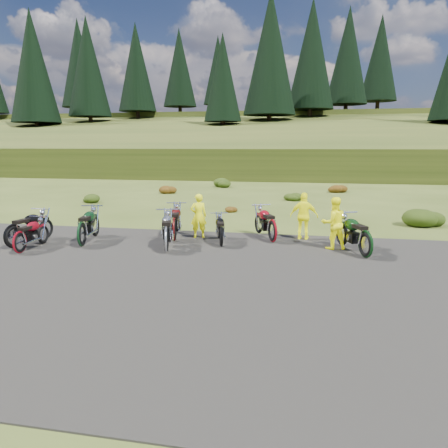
% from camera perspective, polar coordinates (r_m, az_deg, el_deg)
% --- Properties ---
extents(ground, '(300.00, 300.00, 0.00)m').
position_cam_1_polar(ground, '(13.10, -4.97, -4.51)').
color(ground, '#3D4C19').
rests_on(ground, ground).
extents(gravel_pad, '(20.00, 12.00, 0.04)m').
position_cam_1_polar(gravel_pad, '(11.27, -7.82, -7.04)').
color(gravel_pad, black).
rests_on(gravel_pad, ground).
extents(hill_slope, '(300.00, 45.97, 9.37)m').
position_cam_1_polar(hill_slope, '(62.35, 8.03, 7.14)').
color(hill_slope, '#303F15').
rests_on(hill_slope, ground).
extents(hill_plateau, '(300.00, 90.00, 9.17)m').
position_cam_1_polar(hill_plateau, '(122.25, 9.70, 8.60)').
color(hill_plateau, '#303F15').
rests_on(hill_plateau, ground).
extents(conifer_14, '(5.28, 5.28, 14.00)m').
position_cam_1_polar(conifer_14, '(99.51, -23.20, 17.14)').
color(conifer_14, black).
rests_on(conifer_14, ground).
extents(conifer_15, '(7.92, 7.92, 20.00)m').
position_cam_1_polar(conifer_15, '(102.05, -18.40, 19.30)').
color(conifer_15, black).
rests_on(conifer_15, ground).
extents(conifer_16, '(7.48, 7.48, 19.00)m').
position_cam_1_polar(conifer_16, '(77.09, -23.70, 18.39)').
color(conifer_16, black).
rests_on(conifer_16, ground).
extents(conifer_17, '(7.04, 7.04, 18.00)m').
position_cam_1_polar(conifer_17, '(79.24, -17.36, 19.03)').
color(conifer_17, black).
rests_on(conifer_17, ground).
extents(conifer_18, '(6.60, 6.60, 17.00)m').
position_cam_1_polar(conifer_18, '(82.22, -11.38, 19.44)').
color(conifer_18, black).
rests_on(conifer_18, ground).
extents(conifer_19, '(6.16, 6.16, 16.00)m').
position_cam_1_polar(conifer_19, '(85.94, -5.84, 19.65)').
color(conifer_19, black).
rests_on(conifer_19, ground).
extents(conifer_20, '(5.72, 5.72, 15.00)m').
position_cam_1_polar(conifer_20, '(90.25, -0.80, 19.43)').
color(conifer_20, black).
rests_on(conifer_20, ground).
extents(conifer_21, '(5.28, 5.28, 14.00)m').
position_cam_1_polar(conifer_21, '(64.08, -0.17, 18.59)').
color(conifer_21, black).
rests_on(conifer_21, ground).
extents(conifer_22, '(7.92, 7.92, 20.00)m').
position_cam_1_polar(conifer_22, '(69.78, 6.07, 21.35)').
color(conifer_22, black).
rests_on(conifer_22, ground).
extents(conifer_23, '(7.48, 7.48, 19.00)m').
position_cam_1_polar(conifer_23, '(75.49, 11.39, 20.90)').
color(conifer_23, black).
rests_on(conifer_23, ground).
extents(conifer_24, '(7.04, 7.04, 18.00)m').
position_cam_1_polar(conifer_24, '(81.69, 15.91, 20.39)').
color(conifer_24, black).
rests_on(conifer_24, ground).
extents(conifer_25, '(6.60, 6.60, 17.00)m').
position_cam_1_polar(conifer_25, '(88.25, 19.73, 19.73)').
color(conifer_25, black).
rests_on(conifer_25, ground).
extents(shrub_1, '(1.03, 1.03, 0.61)m').
position_cam_1_polar(shrub_1, '(26.83, -17.03, 3.36)').
color(shrub_1, '#1E350D').
rests_on(shrub_1, ground).
extents(shrub_2, '(1.30, 1.30, 0.77)m').
position_cam_1_polar(shrub_2, '(30.51, -7.49, 4.66)').
color(shrub_2, '#5B260B').
rests_on(shrub_2, ground).
extents(shrub_3, '(1.56, 1.56, 0.92)m').
position_cam_1_polar(shrub_3, '(34.86, -0.14, 5.57)').
color(shrub_3, '#1E350D').
rests_on(shrub_3, ground).
extents(shrub_4, '(0.77, 0.77, 0.45)m').
position_cam_1_polar(shrub_4, '(21.94, 0.72, 2.15)').
color(shrub_4, '#5B260B').
rests_on(shrub_4, ground).
extents(shrub_5, '(1.03, 1.03, 0.61)m').
position_cam_1_polar(shrub_5, '(26.85, 8.92, 3.69)').
color(shrub_5, '#1E350D').
rests_on(shrub_5, ground).
extents(shrub_6, '(1.30, 1.30, 0.77)m').
position_cam_1_polar(shrub_6, '(32.14, 14.53, 4.70)').
color(shrub_6, '#5B260B').
rests_on(shrub_6, ground).
extents(shrub_7, '(1.56, 1.56, 0.92)m').
position_cam_1_polar(shrub_7, '(20.03, 24.79, 1.09)').
color(shrub_7, '#1E350D').
rests_on(shrub_7, ground).
extents(motorcycle_0, '(1.04, 2.30, 1.16)m').
position_cam_1_polar(motorcycle_0, '(15.80, -25.71, -2.94)').
color(motorcycle_0, black).
rests_on(motorcycle_0, ground).
extents(motorcycle_1, '(0.74, 1.98, 1.02)m').
position_cam_1_polar(motorcycle_1, '(14.96, -25.03, -3.58)').
color(motorcycle_1, maroon).
rests_on(motorcycle_1, ground).
extents(motorcycle_2, '(1.24, 2.46, 1.23)m').
position_cam_1_polar(motorcycle_2, '(15.20, -18.00, -2.91)').
color(motorcycle_2, black).
rests_on(motorcycle_2, ground).
extents(motorcycle_3, '(1.39, 2.45, 1.22)m').
position_cam_1_polar(motorcycle_3, '(13.80, -7.51, -3.80)').
color(motorcycle_3, '#B2B2B7').
rests_on(motorcycle_3, ground).
extents(motorcycle_4, '(1.29, 2.44, 1.22)m').
position_cam_1_polar(motorcycle_4, '(15.41, -6.48, -2.29)').
color(motorcycle_4, '#460C0B').
rests_on(motorcycle_4, ground).
extents(motorcycle_5, '(1.12, 2.01, 1.00)m').
position_cam_1_polar(motorcycle_5, '(14.42, -0.36, -3.10)').
color(motorcycle_5, black).
rests_on(motorcycle_5, ground).
extents(motorcycle_6, '(1.63, 2.36, 1.18)m').
position_cam_1_polar(motorcycle_6, '(15.18, 6.32, -2.47)').
color(motorcycle_6, maroon).
rests_on(motorcycle_6, ground).
extents(motorcycle_7, '(1.60, 2.44, 1.22)m').
position_cam_1_polar(motorcycle_7, '(13.70, 17.91, -4.32)').
color(motorcycle_7, black).
rests_on(motorcycle_7, ground).
extents(person_middle, '(0.68, 0.56, 1.60)m').
position_cam_1_polar(person_middle, '(15.69, -3.35, 0.96)').
color(person_middle, '#FFFE0D').
rests_on(person_middle, ground).
extents(person_right_a, '(0.98, 0.87, 1.68)m').
position_cam_1_polar(person_right_a, '(14.42, 14.13, -0.01)').
color(person_right_a, '#FFFE0D').
rests_on(person_right_a, ground).
extents(person_right_b, '(1.00, 0.48, 1.67)m').
position_cam_1_polar(person_right_b, '(15.66, 10.40, 0.92)').
color(person_right_b, '#FFFE0D').
rests_on(person_right_b, ground).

